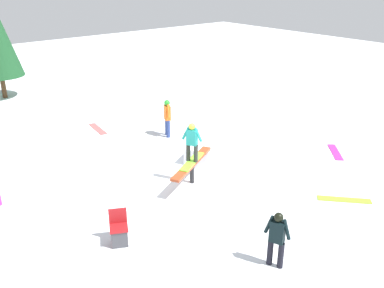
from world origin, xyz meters
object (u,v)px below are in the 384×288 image
bystander_orange (167,116)px  loose_snowboard_magenta (335,152)px  bystander_black (277,237)px  main_rider_on_rail (192,144)px  loose_snowboard_lime (344,200)px  loose_snowboard_coral (98,129)px  rail_feature (192,165)px  folding_chair (119,228)px

bystander_orange → loose_snowboard_magenta: size_ratio=1.04×
bystander_black → bystander_orange: 8.56m
main_rider_on_rail → loose_snowboard_lime: bearing=97.2°
main_rider_on_rail → loose_snowboard_coral: (-0.02, -6.21, -1.32)m
rail_feature → loose_snowboard_magenta: 5.81m
bystander_black → bystander_orange: size_ratio=0.92×
rail_feature → bystander_black: 4.47m
rail_feature → loose_snowboard_coral: size_ratio=1.62×
main_rider_on_rail → bystander_orange: 4.16m
rail_feature → bystander_orange: bearing=-143.6°
rail_feature → bystander_orange: bystander_orange is taller
rail_feature → bystander_orange: (-1.82, -3.71, 0.23)m
bystander_orange → loose_snowboard_magenta: bearing=-119.6°
loose_snowboard_lime → folding_chair: size_ratio=1.73×
loose_snowboard_magenta → folding_chair: bearing=132.9°
main_rider_on_rail → bystander_black: main_rider_on_rail is taller
main_rider_on_rail → bystander_orange: size_ratio=0.94×
loose_snowboard_coral → bystander_orange: bearing=-136.3°
main_rider_on_rail → loose_snowboard_magenta: size_ratio=0.99×
bystander_orange → loose_snowboard_magenta: (-3.75, 5.27, -0.83)m
bystander_orange → loose_snowboard_lime: (-0.90, 7.41, -0.83)m
folding_chair → main_rider_on_rail: bearing=48.6°
rail_feature → loose_snowboard_coral: bearing=-117.7°
loose_snowboard_magenta → loose_snowboard_lime: (2.84, 2.14, 0.00)m
bystander_black → loose_snowboard_magenta: size_ratio=0.96×
main_rider_on_rail → loose_snowboard_lime: size_ratio=0.93×
main_rider_on_rail → loose_snowboard_magenta: (-5.56, 1.56, -1.32)m
bystander_black → folding_chair: size_ratio=1.58×
loose_snowboard_coral → loose_snowboard_lime: (-2.70, 9.91, 0.00)m
rail_feature → loose_snowboard_magenta: rail_feature is taller
main_rider_on_rail → loose_snowboard_coral: size_ratio=0.95×
folding_chair → bystander_black: bearing=-25.3°
bystander_orange → folding_chair: bearing=158.7°
loose_snowboard_coral → bystander_black: bearing=-178.3°
rail_feature → bystander_orange: 4.14m
loose_snowboard_magenta → folding_chair: size_ratio=1.64×
main_rider_on_rail → loose_snowboard_magenta: 5.93m
main_rider_on_rail → bystander_black: size_ratio=1.03×
bystander_black → folding_chair: bearing=-163.0°
bystander_orange → folding_chair: bystander_orange is taller
bystander_black → bystander_orange: bystander_orange is taller
rail_feature → bystander_black: bearing=47.7°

